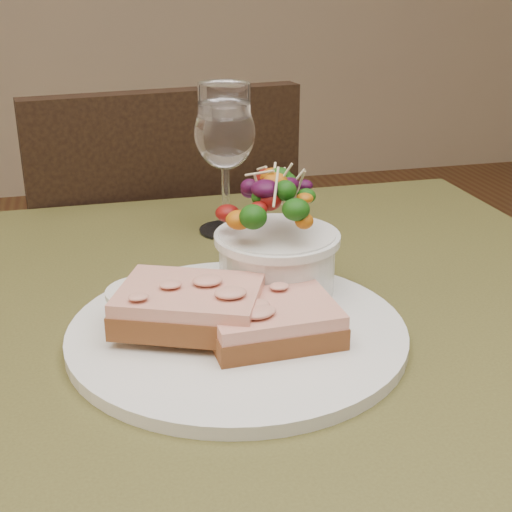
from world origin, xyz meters
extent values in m
cube|color=#43401C|center=(0.00, 0.00, 0.73)|extent=(0.80, 0.80, 0.04)
cylinder|color=black|center=(0.34, 0.34, 0.35)|extent=(0.05, 0.05, 0.71)
cube|color=black|center=(-0.06, 0.64, 0.45)|extent=(0.47, 0.47, 0.04)
cube|color=black|center=(-0.04, 0.45, 0.68)|extent=(0.42, 0.09, 0.45)
cube|color=black|center=(-0.06, 0.64, 0.23)|extent=(0.40, 0.40, 0.45)
cylinder|color=white|center=(-0.04, -0.04, 0.76)|extent=(0.31, 0.31, 0.01)
cube|color=#502B15|center=(-0.01, -0.07, 0.77)|extent=(0.12, 0.09, 0.02)
cube|color=beige|center=(-0.01, -0.07, 0.79)|extent=(0.11, 0.09, 0.01)
cube|color=#502B15|center=(-0.08, -0.04, 0.78)|extent=(0.15, 0.14, 0.02)
cube|color=beige|center=(-0.08, -0.04, 0.80)|extent=(0.15, 0.13, 0.01)
cylinder|color=silver|center=(-0.12, -0.02, 0.78)|extent=(0.06, 0.06, 0.04)
cylinder|color=olive|center=(-0.12, -0.02, 0.80)|extent=(0.05, 0.05, 0.01)
cylinder|color=white|center=(0.02, 0.03, 0.79)|extent=(0.12, 0.12, 0.06)
ellipsoid|color=black|center=(0.02, 0.03, 0.85)|extent=(0.10, 0.10, 0.06)
ellipsoid|color=black|center=(-0.10, 0.05, 0.77)|extent=(0.04, 0.04, 0.01)
sphere|color=maroon|center=(-0.12, 0.04, 0.77)|extent=(0.02, 0.02, 0.02)
cylinder|color=white|center=(0.01, 0.24, 0.75)|extent=(0.07, 0.07, 0.00)
cylinder|color=white|center=(0.01, 0.24, 0.80)|extent=(0.01, 0.01, 0.09)
ellipsoid|color=white|center=(0.01, 0.24, 0.88)|extent=(0.08, 0.08, 0.09)
camera|label=1|loc=(-0.17, -0.61, 1.07)|focal=50.00mm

